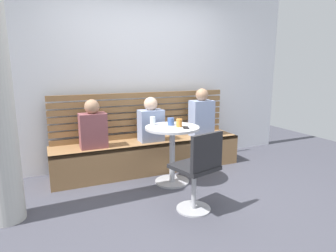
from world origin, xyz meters
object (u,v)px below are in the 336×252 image
at_px(person_adult, 202,115).
at_px(booth_bench, 150,155).
at_px(white_chair, 199,169).
at_px(person_child_left, 93,127).
at_px(cup_mug_blue, 171,122).
at_px(cup_water_clear, 153,121).
at_px(phone_on_table, 186,128).
at_px(cup_tumbler_orange, 179,123).
at_px(cafe_table, 172,144).
at_px(person_child_middle, 151,122).

bearing_deg(person_adult, booth_bench, 178.56).
distance_m(white_chair, person_child_left, 1.57).
relative_size(person_adult, cup_mug_blue, 7.58).
height_order(cup_water_clear, phone_on_table, cup_water_clear).
height_order(booth_bench, cup_tumbler_orange, cup_tumbler_orange).
distance_m(person_adult, cup_tumbler_orange, 0.88).
xyz_separation_m(booth_bench, white_chair, (0.03, -1.36, 0.24)).
xyz_separation_m(white_chair, person_child_left, (-0.81, 1.32, 0.25)).
bearing_deg(person_child_left, white_chair, -58.51).
height_order(person_adult, person_child_left, person_adult).
xyz_separation_m(person_adult, cup_water_clear, (-0.92, -0.33, 0.03)).
xyz_separation_m(cafe_table, person_child_left, (-0.89, 0.51, 0.20)).
bearing_deg(cup_tumbler_orange, cup_water_clear, 136.58).
xyz_separation_m(person_child_middle, cup_tumbler_orange, (0.16, -0.59, 0.08)).
bearing_deg(white_chair, cup_water_clear, 96.08).
bearing_deg(cup_water_clear, cafe_table, -46.36).
bearing_deg(person_child_middle, phone_on_table, -73.30).
xyz_separation_m(person_child_left, person_child_middle, (0.81, 0.03, -0.00)).
bearing_deg(person_child_left, booth_bench, 2.77).
xyz_separation_m(person_child_left, cup_tumbler_orange, (0.96, -0.56, 0.07)).
distance_m(person_child_middle, cup_tumbler_orange, 0.61).
bearing_deg(person_child_middle, booth_bench, 148.73).
bearing_deg(white_chair, cafe_table, 84.41).
bearing_deg(person_child_left, cup_tumbler_orange, -30.23).
xyz_separation_m(booth_bench, person_child_left, (-0.78, -0.04, 0.50)).
xyz_separation_m(person_child_left, phone_on_table, (1.01, -0.65, 0.03)).
relative_size(person_adult, phone_on_table, 5.14).
relative_size(person_child_left, cup_tumbler_orange, 6.31).
relative_size(booth_bench, cup_tumbler_orange, 27.00).
relative_size(cup_mug_blue, cup_tumbler_orange, 0.95).
bearing_deg(booth_bench, person_child_middle, -31.27).
height_order(person_adult, phone_on_table, person_adult).
xyz_separation_m(white_chair, person_child_middle, (-0.00, 1.35, 0.25)).
bearing_deg(cafe_table, white_chair, -95.59).
distance_m(person_child_left, cup_water_clear, 0.77).
distance_m(person_child_left, cup_tumbler_orange, 1.12).
bearing_deg(booth_bench, person_adult, -1.44).
relative_size(cup_mug_blue, phone_on_table, 0.68).
relative_size(person_child_middle, phone_on_table, 4.46).
bearing_deg(person_child_middle, person_adult, -0.57).
bearing_deg(cafe_table, person_child_middle, 98.92).
relative_size(cafe_table, person_child_left, 1.17).
xyz_separation_m(white_chair, cup_tumbler_orange, (0.15, 0.76, 0.33)).
bearing_deg(cup_mug_blue, person_child_left, 155.28).
bearing_deg(person_child_left, cup_water_clear, -24.18).
bearing_deg(white_chair, booth_bench, 91.10).
xyz_separation_m(cafe_table, cup_mug_blue, (0.02, 0.09, 0.27)).
bearing_deg(cup_water_clear, person_child_middle, 73.28).
height_order(cafe_table, phone_on_table, phone_on_table).
bearing_deg(white_chair, phone_on_table, 73.58).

